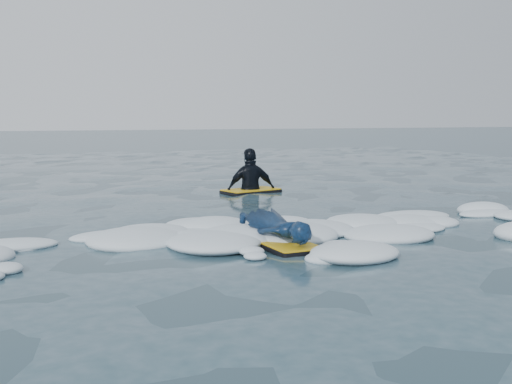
# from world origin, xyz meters

# --- Properties ---
(ground) EXTENTS (120.00, 120.00, 0.00)m
(ground) POSITION_xyz_m (0.00, 0.00, 0.00)
(ground) COLOR #192F3C
(ground) RESTS_ON ground
(foam_band) EXTENTS (12.00, 3.10, 0.30)m
(foam_band) POSITION_xyz_m (0.00, 1.03, 0.00)
(foam_band) COLOR white
(foam_band) RESTS_ON ground
(prone_woman_unit) EXTENTS (0.68, 1.61, 0.41)m
(prone_woman_unit) POSITION_xyz_m (0.83, 0.49, 0.21)
(prone_woman_unit) COLOR black
(prone_woman_unit) RESTS_ON ground
(waiting_rider_unit) EXTENTS (1.34, 0.98, 1.79)m
(waiting_rider_unit) POSITION_xyz_m (2.25, 5.63, 0.05)
(waiting_rider_unit) COLOR black
(waiting_rider_unit) RESTS_ON ground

